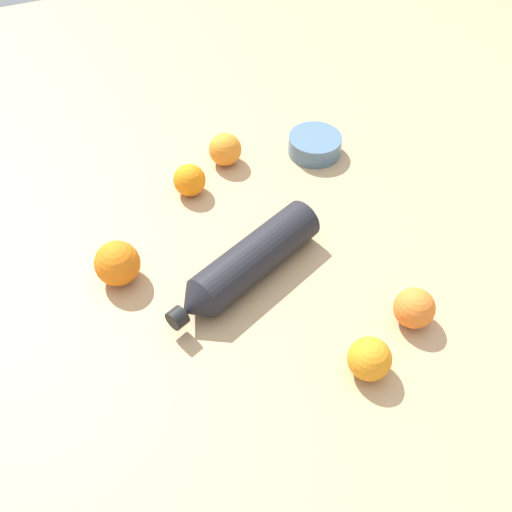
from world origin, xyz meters
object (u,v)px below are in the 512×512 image
Objects in this scene: orange_0 at (117,263)px; ceramic_bowl at (315,145)px; orange_4 at (189,180)px; orange_1 at (414,308)px; water_bottle at (247,263)px; orange_2 at (370,359)px; orange_3 at (225,149)px.

orange_0 is 0.51m from ceramic_bowl.
orange_1 is at bearing -61.51° from orange_4.
water_bottle is 0.25m from orange_4.
orange_2 is at bearing -153.77° from orange_1.
orange_4 is at bearing 42.31° from orange_0.
orange_0 reaches higher than ceramic_bowl.
orange_1 is at bearing -74.33° from orange_3.
orange_1 reaches higher than ceramic_bowl.
orange_4 is at bearing -175.94° from ceramic_bowl.
water_bottle reaches higher than orange_1.
orange_0 is 0.51m from orange_1.
orange_2 is 0.56m from orange_3.
orange_3 is (-0.14, 0.51, 0.00)m from orange_1.
orange_3 is 0.19m from ceramic_bowl.
orange_2 is at bearing 88.25° from water_bottle.
orange_0 reaches higher than water_bottle.
water_bottle is 4.67× the size of orange_2.
orange_0 is at bearing 147.21° from orange_1.
orange_4 is 0.57× the size of ceramic_bowl.
ceramic_bowl is at bearing -158.53° from water_bottle.
water_bottle is at bearing -21.89° from orange_0.
ceramic_bowl is (0.29, 0.02, -0.01)m from orange_4.
water_bottle is at bearing -134.26° from ceramic_bowl.
water_bottle is 4.01× the size of orange_0.
water_bottle is 4.63× the size of orange_3.
orange_0 is 1.16× the size of orange_3.
orange_0 reaches higher than orange_2.
orange_0 is 1.16× the size of orange_2.
orange_4 is (-0.24, 0.44, -0.00)m from orange_1.
orange_4 reaches higher than ceramic_bowl.
water_bottle is 4.94× the size of orange_4.
ceramic_bowl is at bearing 4.06° from orange_4.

